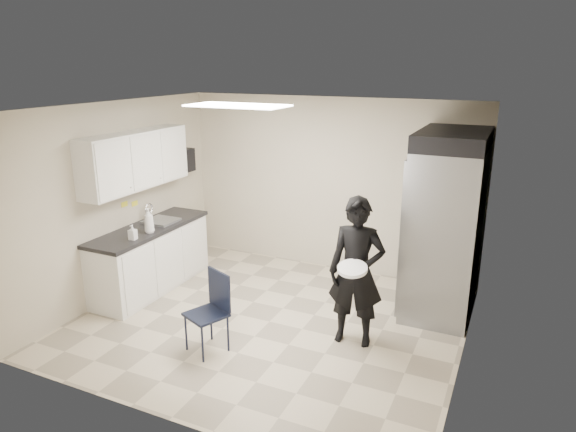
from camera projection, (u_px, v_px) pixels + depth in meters
The scene contains 21 objects.
floor at pixel (270, 322), 6.33m from camera, with size 4.50×4.50×0.00m, color #BBAD93.
ceiling at pixel (267, 107), 5.58m from camera, with size 4.50×4.50×0.00m, color silver.
back_wall at pixel (329, 185), 7.69m from camera, with size 4.50×4.50×0.00m, color #BEB59D.
left_wall at pixel (118, 200), 6.86m from camera, with size 4.00×4.00×0.00m, color #BEB59D.
right_wall at pixel (472, 250), 5.05m from camera, with size 4.00×4.00×0.00m, color #BEB59D.
ceiling_panel at pixel (238, 106), 6.17m from camera, with size 1.20×0.60×0.02m, color white.
lower_counter at pixel (151, 259), 7.16m from camera, with size 0.60×1.90×0.86m, color silver.
countertop at pixel (149, 228), 7.03m from camera, with size 0.64×1.95×0.05m, color black.
sink at pixel (161, 225), 7.24m from camera, with size 0.42×0.40×0.14m, color gray.
faucet at pixel (149, 213), 7.28m from camera, with size 0.02×0.02×0.24m, color silver.
upper_cabinets at pixel (135, 160), 6.81m from camera, with size 0.35×1.80×0.75m, color silver.
towel_dispenser at pixel (184, 160), 7.89m from camera, with size 0.22×0.30×0.35m, color black.
notice_sticker_left at pixel (125, 204), 6.96m from camera, with size 0.00×0.12×0.07m, color yellow.
notice_sticker_right at pixel (135, 203), 7.15m from camera, with size 0.00×0.12×0.07m, color yellow.
commercial_fridge at pixel (445, 231), 6.40m from camera, with size 0.80×1.35×2.10m, color gray.
fridge_compressor at pixel (454, 139), 6.07m from camera, with size 0.80×1.35×0.20m, color black.
folding_chair at pixel (206, 315), 5.58m from camera, with size 0.39×0.39×0.88m, color black.
man_tuxedo at pixel (356, 272), 5.66m from camera, with size 0.62×0.42×1.70m, color black.
bucket_lid at pixel (352, 269), 5.39m from camera, with size 0.32×0.32×0.04m, color silver.
soap_bottle_a at pixel (149, 220), 6.73m from camera, with size 0.13×0.13×0.33m, color white.
soap_bottle_b at pixel (133, 232), 6.49m from camera, with size 0.09×0.09×0.19m, color #B4B1BE.
Camera 1 is at (2.59, -5.06, 3.08)m, focal length 32.00 mm.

